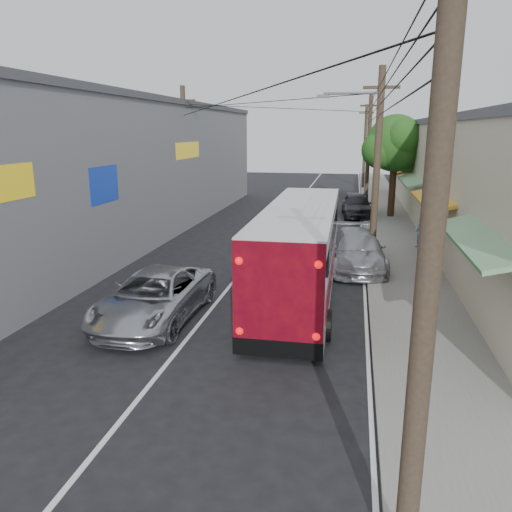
{
  "coord_description": "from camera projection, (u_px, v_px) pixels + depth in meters",
  "views": [
    {
      "loc": [
        4.34,
        -7.6,
        5.62
      ],
      "look_at": [
        1.22,
        8.34,
        1.51
      ],
      "focal_mm": 35.0,
      "sensor_mm": 36.0,
      "label": 1
    }
  ],
  "objects": [
    {
      "name": "ground",
      "position": [
        108.0,
        436.0,
        9.41
      ],
      "size": [
        120.0,
        120.0,
        0.0
      ],
      "primitive_type": "plane",
      "color": "black",
      "rests_on": "ground"
    },
    {
      "name": "sidewalk",
      "position": [
        392.0,
        235.0,
        27.21
      ],
      "size": [
        3.0,
        80.0,
        0.12
      ],
      "primitive_type": "cube",
      "color": "slate",
      "rests_on": "ground"
    },
    {
      "name": "building_right",
      "position": [
        477.0,
        176.0,
        27.52
      ],
      "size": [
        7.09,
        40.0,
        6.25
      ],
      "color": "#B9B193",
      "rests_on": "ground"
    },
    {
      "name": "building_left",
      "position": [
        115.0,
        167.0,
        27.22
      ],
      "size": [
        7.2,
        36.0,
        7.25
      ],
      "color": "gray",
      "rests_on": "ground"
    },
    {
      "name": "utility_poles",
      "position": [
        332.0,
        158.0,
        27.15
      ],
      "size": [
        11.8,
        45.28,
        8.0
      ],
      "color": "#473828",
      "rests_on": "ground"
    },
    {
      "name": "street_tree",
      "position": [
        396.0,
        145.0,
        31.74
      ],
      "size": [
        4.4,
        4.0,
        6.6
      ],
      "color": "#3F2B19",
      "rests_on": "ground"
    },
    {
      "name": "coach_bus",
      "position": [
        300.0,
        249.0,
        17.17
      ],
      "size": [
        2.59,
        10.91,
        3.14
      ],
      "rotation": [
        0.0,
        0.0,
        0.01
      ],
      "color": "silver",
      "rests_on": "ground"
    },
    {
      "name": "jeepney",
      "position": [
        154.0,
        297.0,
        14.99
      ],
      "size": [
        2.59,
        5.41,
        1.49
      ],
      "primitive_type": "imported",
      "rotation": [
        0.0,
        0.0,
        -0.02
      ],
      "color": "#B5B6BD",
      "rests_on": "ground"
    },
    {
      "name": "parked_suv",
      "position": [
        357.0,
        250.0,
        20.73
      ],
      "size": [
        2.59,
        5.49,
        1.55
      ],
      "primitive_type": "imported",
      "rotation": [
        0.0,
        0.0,
        0.08
      ],
      "color": "#9FA0A7",
      "rests_on": "ground"
    },
    {
      "name": "parked_car_mid",
      "position": [
        357.0,
        205.0,
        33.1
      ],
      "size": [
        2.19,
        4.73,
        1.57
      ],
      "primitive_type": "imported",
      "rotation": [
        0.0,
        0.0,
        0.07
      ],
      "color": "black",
      "rests_on": "ground"
    },
    {
      "name": "parked_car_far",
      "position": [
        357.0,
        204.0,
        34.07
      ],
      "size": [
        1.46,
        4.19,
        1.38
      ],
      "primitive_type": "imported",
      "rotation": [
        0.0,
        0.0,
        -0.0
      ],
      "color": "black",
      "rests_on": "ground"
    },
    {
      "name": "pedestrian_near",
      "position": [
        426.0,
        261.0,
        18.43
      ],
      "size": [
        0.65,
        0.49,
        1.62
      ],
      "primitive_type": "imported",
      "rotation": [
        0.0,
        0.0,
        3.33
      ],
      "color": "#CB6B98",
      "rests_on": "sidewalk"
    },
    {
      "name": "pedestrian_far",
      "position": [
        421.0,
        232.0,
        23.95
      ],
      "size": [
        0.85,
        0.73,
        1.49
      ],
      "primitive_type": "imported",
      "rotation": [
        0.0,
        0.0,
        2.88
      ],
      "color": "#7C8CB5",
      "rests_on": "sidewalk"
    }
  ]
}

